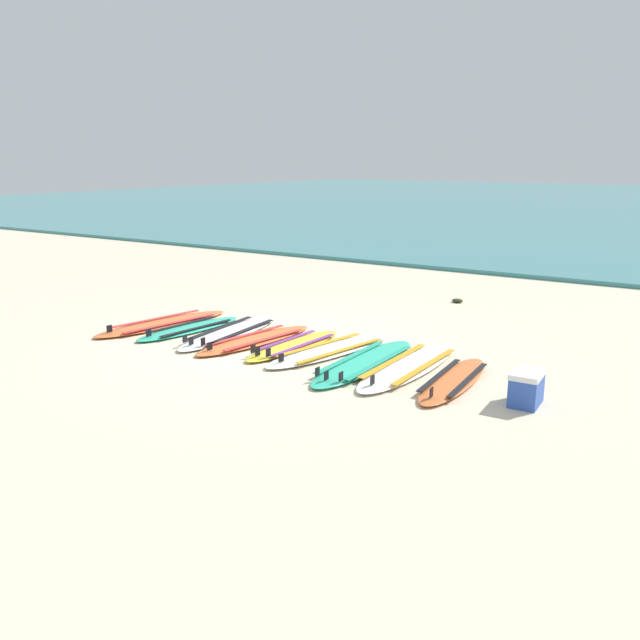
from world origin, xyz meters
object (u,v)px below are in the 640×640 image
(surfboard_7, at_px, (409,366))
(cooler_box, at_px, (526,388))
(surfboard_3, at_px, (255,340))
(surfboard_8, at_px, (454,380))
(surfboard_2, at_px, (230,332))
(surfboard_4, at_px, (294,345))
(surfboard_5, at_px, (330,350))
(surfboard_6, at_px, (365,362))
(surfboard_1, at_px, (190,328))
(surfboard_0, at_px, (163,323))

(surfboard_7, xyz_separation_m, cooler_box, (1.62, -0.46, 0.16))
(surfboard_3, relative_size, surfboard_8, 1.12)
(surfboard_2, distance_m, surfboard_4, 1.24)
(surfboard_3, xyz_separation_m, surfboard_4, (0.65, 0.07, 0.00))
(surfboard_7, height_order, cooler_box, cooler_box)
(surfboard_2, distance_m, surfboard_7, 3.05)
(surfboard_5, relative_size, surfboard_6, 0.99)
(surfboard_1, bearing_deg, cooler_box, -3.87)
(surfboard_6, xyz_separation_m, cooler_box, (2.17, -0.30, 0.16))
(surfboard_5, distance_m, surfboard_7, 1.24)
(surfboard_5, bearing_deg, surfboard_8, -8.27)
(surfboard_4, xyz_separation_m, surfboard_8, (2.49, -0.21, -0.00))
(surfboard_0, relative_size, surfboard_5, 1.04)
(surfboard_6, xyz_separation_m, surfboard_7, (0.56, 0.17, -0.00))
(surfboard_2, xyz_separation_m, surfboard_3, (0.59, -0.14, -0.00))
(surfboard_7, bearing_deg, surfboard_2, 178.79)
(surfboard_4, height_order, cooler_box, cooler_box)
(surfboard_0, height_order, surfboard_5, same)
(surfboard_0, distance_m, surfboard_6, 3.77)
(surfboard_7, bearing_deg, surfboard_5, 177.06)
(surfboard_4, distance_m, surfboard_6, 1.26)
(surfboard_2, distance_m, surfboard_3, 0.61)
(surfboard_0, bearing_deg, surfboard_1, -1.16)
(surfboard_1, bearing_deg, surfboard_4, 2.86)
(surfboard_4, bearing_deg, surfboard_6, -7.45)
(surfboard_8, bearing_deg, surfboard_2, 175.70)
(surfboard_0, height_order, surfboard_6, same)
(surfboard_4, relative_size, cooler_box, 4.31)
(surfboard_8, bearing_deg, cooler_box, -14.93)
(surfboard_1, relative_size, surfboard_4, 1.00)
(surfboard_0, relative_size, surfboard_3, 1.11)
(surfboard_4, distance_m, surfboard_7, 1.80)
(surfboard_2, bearing_deg, surfboard_6, -5.34)
(surfboard_6, bearing_deg, surfboard_5, 161.18)
(surfboard_6, distance_m, surfboard_7, 0.58)
(surfboard_6, relative_size, surfboard_8, 1.22)
(surfboard_0, xyz_separation_m, surfboard_5, (3.09, 0.15, 0.00))
(cooler_box, bearing_deg, surfboard_5, 169.53)
(surfboard_3, relative_size, surfboard_4, 1.11)
(surfboard_3, height_order, surfboard_8, same)
(surfboard_0, distance_m, cooler_box, 5.96)
(surfboard_4, relative_size, surfboard_8, 1.01)
(surfboard_5, bearing_deg, surfboard_7, -2.94)
(surfboard_1, bearing_deg, surfboard_8, -1.48)
(surfboard_4, xyz_separation_m, cooler_box, (3.42, -0.46, 0.16))
(surfboard_3, relative_size, surfboard_6, 0.92)
(surfboard_2, height_order, cooler_box, cooler_box)
(surfboard_1, height_order, surfboard_2, same)
(surfboard_3, height_order, surfboard_5, same)
(cooler_box, bearing_deg, surfboard_2, 173.54)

